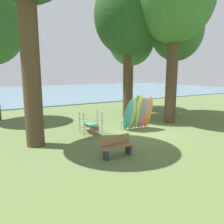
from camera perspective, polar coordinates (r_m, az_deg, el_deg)
ground_plane at (r=12.58m, az=7.91°, el=-5.41°), size 80.00×80.00×0.00m
lake_water at (r=40.45m, az=-19.49°, el=5.00°), size 80.00×36.00×0.10m
tree_mid_behind at (r=20.89m, az=5.08°, el=18.61°), size 4.25×4.25×8.91m
tree_far_left_back at (r=16.65m, az=4.14°, el=23.73°), size 4.76×4.76×10.06m
tree_deep_back at (r=19.10m, az=16.73°, el=19.77°), size 4.16×4.16×9.11m
leaning_board_pile at (r=13.00m, az=6.93°, el=-0.32°), size 2.01×0.99×2.15m
board_storage_rack at (r=12.23m, az=-5.60°, el=-3.42°), size 1.15×2.13×1.25m
park_bench at (r=8.92m, az=1.25°, el=-8.92°), size 1.42×0.48×0.85m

